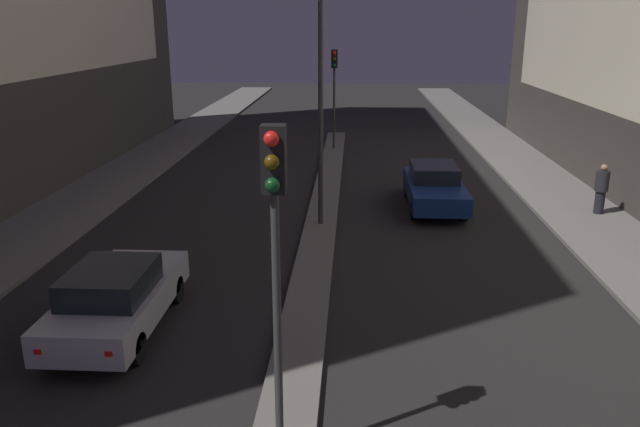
% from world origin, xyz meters
% --- Properties ---
extents(median_strip, '(1.02, 31.96, 0.14)m').
position_xyz_m(median_strip, '(0.00, 16.98, 0.07)').
color(median_strip, '#66605B').
rests_on(median_strip, ground).
extents(traffic_light_near, '(0.32, 0.42, 4.96)m').
position_xyz_m(traffic_light_near, '(0.00, 4.11, 3.76)').
color(traffic_light_near, '#383838').
rests_on(traffic_light_near, median_strip).
extents(traffic_light_mid, '(0.32, 0.42, 4.96)m').
position_xyz_m(traffic_light_mid, '(0.00, 28.11, 3.76)').
color(traffic_light_mid, '#383838').
rests_on(traffic_light_mid, median_strip).
extents(street_lamp, '(0.58, 0.58, 8.04)m').
position_xyz_m(street_lamp, '(0.00, 15.43, 5.92)').
color(street_lamp, '#383838').
rests_on(street_lamp, median_strip).
extents(car_left_lane, '(1.86, 4.52, 1.53)m').
position_xyz_m(car_left_lane, '(-3.94, 8.11, 0.77)').
color(car_left_lane, '#B2B2B7').
rests_on(car_left_lane, ground).
extents(car_right_lane, '(1.89, 4.76, 1.50)m').
position_xyz_m(car_right_lane, '(3.94, 18.00, 0.76)').
color(car_right_lane, navy).
rests_on(car_right_lane, ground).
extents(pedestrian_on_right_sidewalk, '(0.43, 0.43, 1.71)m').
position_xyz_m(pedestrian_on_right_sidewalk, '(9.42, 17.11, 1.01)').
color(pedestrian_on_right_sidewalk, black).
rests_on(pedestrian_on_right_sidewalk, sidewalk_right).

